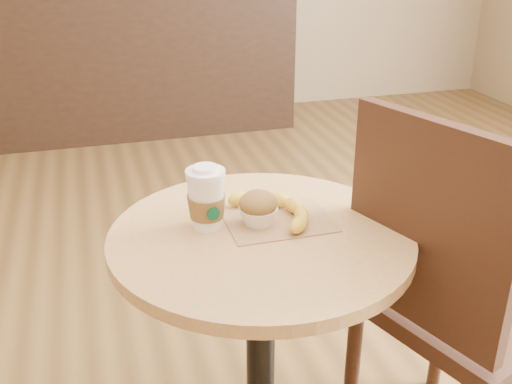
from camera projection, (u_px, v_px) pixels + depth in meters
cafe_table at (261, 315)px, 1.42m from camera, size 0.68×0.68×0.75m
chair_right at (453, 296)px, 1.43m from camera, size 0.57×0.57×1.02m
service_counter at (131, 57)px, 4.14m from camera, size 2.30×0.65×1.04m
kraft_bag at (279, 221)px, 1.38m from camera, size 0.24×0.18×0.00m
coffee_cup at (206, 200)px, 1.33m from camera, size 0.09×0.09×0.15m
muffin at (258, 208)px, 1.34m from camera, size 0.09×0.09×0.08m
banana at (273, 211)px, 1.38m from camera, size 0.25×0.28×0.03m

